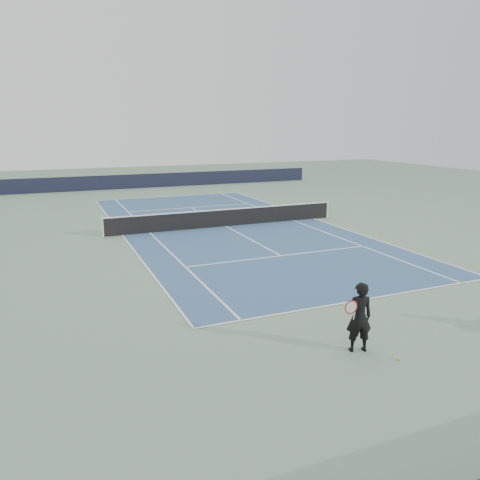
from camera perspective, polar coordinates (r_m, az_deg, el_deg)
name	(u,v)px	position (r m, az deg, el deg)	size (l,w,h in m)	color
ground	(226,226)	(25.18, -1.75, 1.67)	(80.00, 80.00, 0.00)	slate
court_surface	(226,226)	(25.18, -1.75, 1.68)	(10.97, 23.77, 0.01)	#35577D
tennis_net	(226,217)	(25.08, -1.76, 2.79)	(12.90, 0.10, 1.07)	silver
windscreen_far	(153,181)	(42.08, -10.60, 7.14)	(30.00, 0.25, 1.20)	black
tennis_player	(359,317)	(11.55, 14.30, -9.09)	(0.83, 0.62, 1.73)	black
tennis_ball	(398,359)	(11.72, 18.76, -13.56)	(0.07, 0.07, 0.07)	#CBD72C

